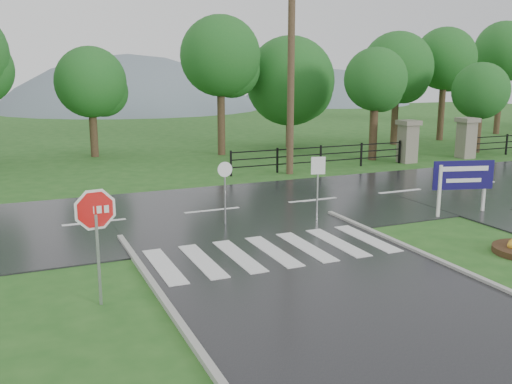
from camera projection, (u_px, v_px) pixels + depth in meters
name	position (u px, v px, depth m)	size (l,w,h in m)	color
ground	(384.00, 329.00, 10.90)	(120.00, 120.00, 0.00)	#265A1E
main_road	(212.00, 212.00, 19.87)	(90.00, 8.00, 0.04)	black
crosswalk	(273.00, 251.00, 15.37)	(6.50, 2.80, 0.02)	silver
pillar_west	(408.00, 140.00, 30.05)	(1.00, 1.00, 2.24)	gray
pillar_east	(466.00, 137.00, 31.61)	(1.00, 1.00, 2.24)	gray
fence_west	(321.00, 155.00, 28.11)	(9.58, 0.08, 1.20)	black
hills	(101.00, 230.00, 73.84)	(102.00, 48.00, 48.00)	slate
treeline	(149.00, 155.00, 32.82)	(83.20, 5.20, 10.00)	#1A561F
stop_sign	(96.00, 220.00, 11.66)	(1.17, 0.19, 2.65)	#939399
estate_billboard	(463.00, 178.00, 19.17)	(2.07, 0.63, 1.87)	silver
reg_sign_small	(318.00, 175.00, 18.46)	(0.46, 0.15, 2.10)	#939399
reg_sign_round	(225.00, 185.00, 17.83)	(0.48, 0.07, 2.05)	#939399
utility_pole_east	(291.00, 66.00, 26.00)	(1.75, 0.33, 9.83)	#473523
entrance_tree_left	(376.00, 80.00, 30.29)	(3.35, 3.35, 6.02)	#3D2B1C
entrance_tree_right	(481.00, 91.00, 33.31)	(3.30, 3.30, 5.27)	#3D2B1C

